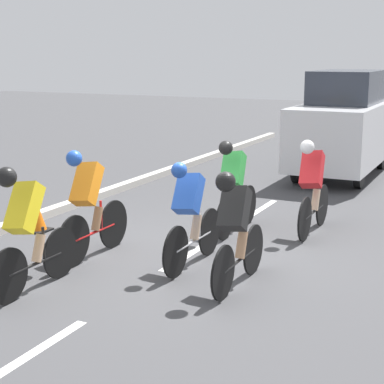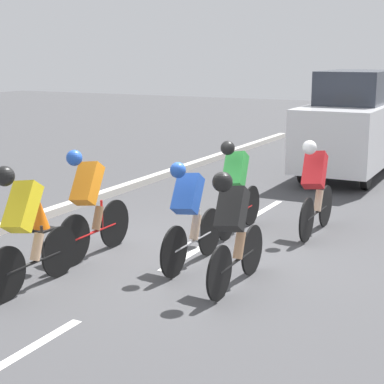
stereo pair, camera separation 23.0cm
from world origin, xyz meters
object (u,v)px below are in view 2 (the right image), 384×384
cyclist_red (315,185)px  support_car (352,125)px  cyclist_yellow (25,224)px  cyclist_blue (189,212)px  traffic_cone (41,216)px  cyclist_black (233,226)px  cyclist_orange (90,201)px  cyclist_green (236,184)px

cyclist_red → support_car: 5.31m
cyclist_yellow → cyclist_blue: size_ratio=0.95×
traffic_cone → cyclist_black: bearing=165.4°
cyclist_black → cyclist_orange: size_ratio=0.98×
cyclist_green → cyclist_orange: (1.32, 2.06, 0.01)m
cyclist_red → cyclist_yellow: cyclist_yellow is taller
traffic_cone → cyclist_green: bearing=-156.0°
cyclist_yellow → traffic_cone: 2.82m
cyclist_yellow → traffic_cone: bearing=-52.9°
cyclist_green → traffic_cone: cyclist_green is taller
cyclist_red → cyclist_orange: cyclist_orange is taller
cyclist_yellow → support_car: size_ratio=0.38×
traffic_cone → cyclist_yellow: bearing=127.1°
cyclist_red → support_car: support_car is taller
cyclist_green → support_car: bearing=-94.2°
cyclist_black → cyclist_orange: cyclist_orange is taller
cyclist_red → cyclist_orange: size_ratio=1.01×
cyclist_black → cyclist_blue: bearing=-29.7°
traffic_cone → cyclist_blue: bearing=170.1°
support_car → cyclist_black: bearing=93.7°
cyclist_red → traffic_cone: cyclist_red is taller
cyclist_red → cyclist_blue: cyclist_red is taller
cyclist_orange → cyclist_black: bearing=174.5°
cyclist_orange → cyclist_blue: size_ratio=0.98×
cyclist_green → cyclist_yellow: size_ratio=1.02×
cyclist_blue → cyclist_yellow: bearing=51.4°
cyclist_black → support_car: (0.52, -8.02, 0.39)m
cyclist_black → support_car: size_ratio=0.39×
cyclist_orange → cyclist_blue: (-1.43, -0.26, -0.05)m
cyclist_orange → cyclist_yellow: (-0.09, 1.42, 0.03)m
cyclist_red → cyclist_blue: 2.51m
cyclist_black → cyclist_blue: size_ratio=0.96×
cyclist_green → support_car: support_car is taller
cyclist_blue → traffic_cone: cyclist_blue is taller
cyclist_green → cyclist_orange: size_ratio=0.99×
cyclist_red → cyclist_green: 1.23m
cyclist_blue → cyclist_red: bearing=-114.0°
cyclist_red → cyclist_green: cyclist_red is taller
cyclist_green → cyclist_black: cyclist_green is taller
cyclist_black → cyclist_yellow: cyclist_yellow is taller
cyclist_green → cyclist_blue: 1.81m
support_car → traffic_cone: bearing=64.7°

